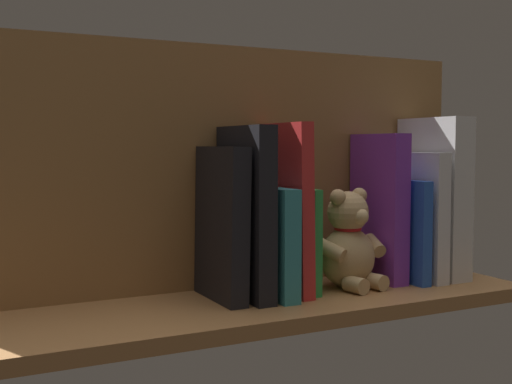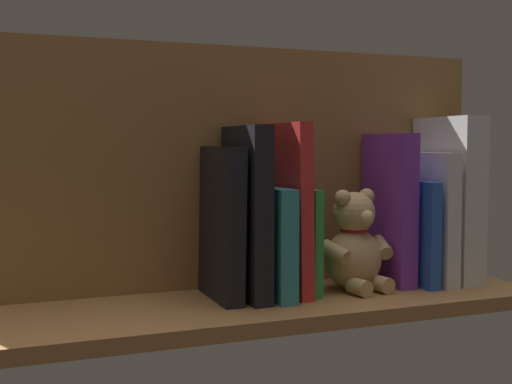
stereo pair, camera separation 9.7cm
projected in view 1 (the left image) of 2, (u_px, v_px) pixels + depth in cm
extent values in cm
cube|color=#9E6B3D|center=(256.00, 306.00, 98.13)|extent=(88.95, 25.04, 2.20)
cube|color=olive|center=(227.00, 167.00, 105.81)|extent=(88.95, 1.50, 38.91)
cube|color=silver|center=(434.00, 197.00, 114.76)|extent=(4.52, 14.71, 27.80)
cube|color=silver|center=(414.00, 216.00, 112.91)|extent=(2.73, 15.04, 21.83)
cube|color=blue|center=(399.00, 230.00, 111.80)|extent=(1.93, 14.70, 17.21)
cube|color=purple|center=(379.00, 208.00, 110.95)|extent=(3.19, 12.52, 24.95)
ellipsoid|color=tan|center=(347.00, 257.00, 106.08)|extent=(10.47, 9.66, 9.77)
sphere|color=tan|center=(348.00, 212.00, 105.56)|extent=(6.72, 6.72, 6.72)
sphere|color=tan|center=(359.00, 196.00, 106.86)|extent=(2.59, 2.59, 2.59)
sphere|color=tan|center=(337.00, 197.00, 103.90)|extent=(2.59, 2.59, 2.59)
sphere|color=#DBB77F|center=(361.00, 217.00, 103.29)|extent=(2.59, 2.59, 2.59)
cylinder|color=tan|center=(373.00, 245.00, 107.70)|extent=(3.16, 5.15, 3.61)
cylinder|color=tan|center=(332.00, 250.00, 102.25)|extent=(4.33, 5.31, 3.61)
cylinder|color=tan|center=(375.00, 282.00, 104.27)|extent=(3.14, 4.03, 2.59)
cylinder|color=tan|center=(356.00, 285.00, 101.70)|extent=(3.14, 4.03, 2.59)
torus|color=red|center=(348.00, 228.00, 105.75)|extent=(5.10, 5.10, 0.76)
cube|color=green|center=(297.00, 239.00, 103.90)|extent=(1.37, 12.73, 16.33)
cube|color=red|center=(285.00, 208.00, 101.76)|extent=(2.65, 14.05, 26.51)
cube|color=teal|center=(268.00, 241.00, 100.04)|extent=(2.76, 15.33, 16.70)
cube|color=black|center=(246.00, 212.00, 98.26)|extent=(2.97, 14.81, 25.93)
cube|color=black|center=(221.00, 224.00, 97.09)|extent=(3.33, 13.85, 22.88)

